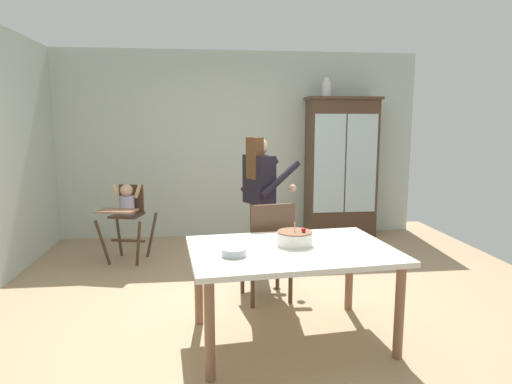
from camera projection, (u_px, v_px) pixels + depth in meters
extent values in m
plane|color=tan|center=(261.00, 303.00, 4.18)|extent=(6.24, 6.24, 0.00)
cube|color=beige|center=(239.00, 145.00, 6.55)|extent=(5.32, 0.06, 2.70)
cube|color=#4C3323|center=(341.00, 169.00, 6.52)|extent=(0.99, 0.42, 2.00)
cube|color=#4C3323|center=(343.00, 99.00, 6.36)|extent=(1.05, 0.48, 0.04)
cube|color=silver|center=(330.00, 164.00, 6.26)|extent=(0.45, 0.01, 1.40)
cube|color=silver|center=(361.00, 164.00, 6.32)|extent=(0.45, 0.01, 1.40)
cube|color=#4C3323|center=(341.00, 162.00, 6.50)|extent=(0.91, 0.36, 0.02)
cylinder|color=white|center=(326.00, 89.00, 6.31)|extent=(0.13, 0.13, 0.22)
cylinder|color=white|center=(327.00, 79.00, 6.29)|extent=(0.07, 0.07, 0.05)
cylinder|color=#4C3323|center=(103.00, 243.00, 5.22)|extent=(0.16, 0.12, 0.56)
cylinder|color=#4C3323|center=(138.00, 244.00, 5.16)|extent=(0.12, 0.16, 0.56)
cylinder|color=#4C3323|center=(119.00, 234.00, 5.65)|extent=(0.12, 0.16, 0.56)
cylinder|color=#4C3323|center=(152.00, 235.00, 5.59)|extent=(0.16, 0.12, 0.56)
cube|color=#4C3323|center=(128.00, 241.00, 5.41)|extent=(0.42, 0.14, 0.02)
cube|color=#4C3323|center=(127.00, 215.00, 5.36)|extent=(0.41, 0.41, 0.02)
cube|color=#4C3323|center=(131.00, 198.00, 5.48)|extent=(0.30, 0.10, 0.34)
cube|color=brown|center=(117.00, 211.00, 5.08)|extent=(0.49, 0.34, 0.02)
cylinder|color=#B2ADD1|center=(127.00, 205.00, 5.36)|extent=(0.17, 0.17, 0.22)
sphere|color=tan|center=(127.00, 190.00, 5.33)|extent=(0.15, 0.15, 0.15)
cylinder|color=tan|center=(116.00, 191.00, 5.35)|extent=(0.10, 0.07, 0.17)
cylinder|color=tan|center=(138.00, 191.00, 5.32)|extent=(0.10, 0.07, 0.17)
cylinder|color=#33425B|center=(263.00, 242.00, 4.77)|extent=(0.11, 0.11, 0.82)
cylinder|color=#33425B|center=(255.00, 238.00, 4.91)|extent=(0.11, 0.11, 0.82)
cube|color=black|center=(259.00, 179.00, 4.74)|extent=(0.34, 0.41, 0.52)
cube|color=white|center=(267.00, 179.00, 4.79)|extent=(0.03, 0.06, 0.49)
sphere|color=tan|center=(259.00, 147.00, 4.68)|extent=(0.19, 0.19, 0.19)
cube|color=brown|center=(255.00, 158.00, 4.67)|extent=(0.18, 0.22, 0.44)
cylinder|color=black|center=(281.00, 179.00, 4.64)|extent=(0.47, 0.28, 0.37)
sphere|color=tan|center=(293.00, 188.00, 4.74)|extent=(0.08, 0.08, 0.08)
cylinder|color=black|center=(260.00, 175.00, 4.98)|extent=(0.47, 0.28, 0.37)
sphere|color=tan|center=(272.00, 184.00, 5.08)|extent=(0.08, 0.08, 0.08)
cube|color=silver|center=(291.00, 250.00, 3.38)|extent=(1.63, 1.18, 0.04)
cylinder|color=brown|center=(210.00, 330.00, 2.88)|extent=(0.07, 0.07, 0.70)
cylinder|color=brown|center=(399.00, 312.00, 3.16)|extent=(0.07, 0.07, 0.70)
cylinder|color=brown|center=(198.00, 284.00, 3.71)|extent=(0.07, 0.07, 0.70)
cylinder|color=brown|center=(349.00, 272.00, 3.99)|extent=(0.07, 0.07, 0.70)
cylinder|color=white|center=(295.00, 239.00, 3.45)|extent=(0.28, 0.28, 0.10)
cylinder|color=brown|center=(295.00, 232.00, 3.44)|extent=(0.27, 0.27, 0.01)
cylinder|color=#F2E5CC|center=(295.00, 228.00, 3.44)|extent=(0.01, 0.01, 0.06)
cone|color=yellow|center=(295.00, 222.00, 3.43)|extent=(0.02, 0.02, 0.02)
sphere|color=red|center=(304.00, 230.00, 3.41)|extent=(0.04, 0.04, 0.04)
cylinder|color=#B2BCC6|center=(234.00, 252.00, 3.18)|extent=(0.18, 0.18, 0.05)
cylinder|color=#4C3323|center=(278.00, 268.00, 4.49)|extent=(0.04, 0.04, 0.45)
cylinder|color=#4C3323|center=(242.00, 271.00, 4.39)|extent=(0.04, 0.04, 0.45)
cylinder|color=#4C3323|center=(291.00, 280.00, 4.14)|extent=(0.04, 0.04, 0.45)
cylinder|color=#4C3323|center=(253.00, 284.00, 4.04)|extent=(0.04, 0.04, 0.45)
cube|color=brown|center=(266.00, 252.00, 4.23)|extent=(0.51, 0.51, 0.03)
cube|color=#4C3323|center=(273.00, 230.00, 4.00)|extent=(0.42, 0.11, 0.48)
cylinder|color=#4C3323|center=(292.00, 229.00, 4.05)|extent=(0.03, 0.03, 0.48)
cylinder|color=#4C3323|center=(252.00, 232.00, 3.95)|extent=(0.03, 0.03, 0.48)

